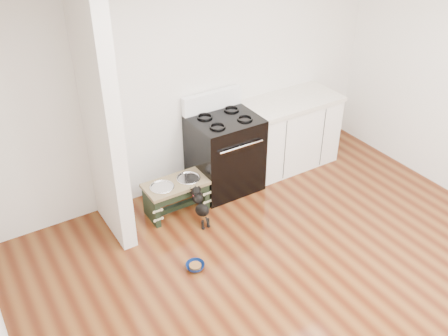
% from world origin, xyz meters
% --- Properties ---
extents(ground, '(5.00, 5.00, 0.00)m').
position_xyz_m(ground, '(0.00, 0.00, 0.00)').
color(ground, '#431B0C').
rests_on(ground, ground).
extents(room_shell, '(5.00, 5.00, 5.00)m').
position_xyz_m(room_shell, '(0.00, 0.00, 1.62)').
color(room_shell, silver).
rests_on(room_shell, ground).
extents(partition_wall, '(0.15, 0.80, 2.70)m').
position_xyz_m(partition_wall, '(-1.18, 2.10, 1.35)').
color(partition_wall, silver).
rests_on(partition_wall, ground).
extents(oven_range, '(0.76, 0.69, 1.14)m').
position_xyz_m(oven_range, '(0.25, 2.16, 0.48)').
color(oven_range, black).
rests_on(oven_range, ground).
extents(cabinet_run, '(1.24, 0.64, 0.91)m').
position_xyz_m(cabinet_run, '(1.23, 2.18, 0.45)').
color(cabinet_run, white).
rests_on(cabinet_run, ground).
extents(dog_feeder, '(0.70, 0.37, 0.40)m').
position_xyz_m(dog_feeder, '(-0.48, 2.01, 0.27)').
color(dog_feeder, black).
rests_on(dog_feeder, ground).
extents(puppy, '(0.12, 0.36, 0.43)m').
position_xyz_m(puppy, '(-0.36, 1.68, 0.23)').
color(puppy, black).
rests_on(puppy, ground).
extents(floor_bowl, '(0.25, 0.25, 0.06)m').
position_xyz_m(floor_bowl, '(-0.76, 1.08, 0.03)').
color(floor_bowl, '#0B1E51').
rests_on(floor_bowl, ground).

